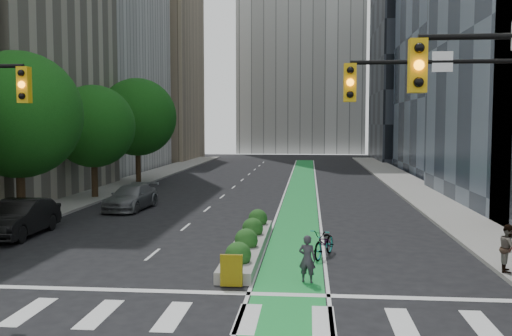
% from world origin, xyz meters
% --- Properties ---
extents(ground, '(160.00, 160.00, 0.00)m').
position_xyz_m(ground, '(0.00, 0.00, 0.00)').
color(ground, black).
rests_on(ground, ground).
extents(sidewalk_left, '(3.60, 90.00, 0.15)m').
position_xyz_m(sidewalk_left, '(-11.80, 25.00, 0.07)').
color(sidewalk_left, gray).
rests_on(sidewalk_left, ground).
extents(sidewalk_right, '(3.60, 90.00, 0.15)m').
position_xyz_m(sidewalk_right, '(11.80, 25.00, 0.07)').
color(sidewalk_right, gray).
rests_on(sidewalk_right, ground).
extents(bike_lane_paint, '(2.20, 70.00, 0.01)m').
position_xyz_m(bike_lane_paint, '(3.00, 30.00, 0.01)').
color(bike_lane_paint, '#1A9139').
rests_on(bike_lane_paint, ground).
extents(building_tan_far, '(14.00, 16.00, 26.00)m').
position_xyz_m(building_tan_far, '(-20.00, 66.00, 13.00)').
color(building_tan_far, tan).
rests_on(building_tan_far, ground).
extents(building_dark_end, '(14.00, 18.00, 28.00)m').
position_xyz_m(building_dark_end, '(20.00, 68.00, 14.00)').
color(building_dark_end, black).
rests_on(building_dark_end, ground).
extents(tree_mid, '(6.40, 6.40, 8.78)m').
position_xyz_m(tree_mid, '(-11.00, 12.00, 5.57)').
color(tree_mid, black).
rests_on(tree_mid, ground).
extents(tree_midfar, '(5.60, 5.60, 7.76)m').
position_xyz_m(tree_midfar, '(-11.00, 22.00, 4.95)').
color(tree_midfar, black).
rests_on(tree_midfar, ground).
extents(tree_far, '(6.60, 6.60, 9.00)m').
position_xyz_m(tree_far, '(-11.00, 32.00, 5.69)').
color(tree_far, black).
rests_on(tree_far, ground).
extents(signal_right, '(5.82, 0.51, 7.20)m').
position_xyz_m(signal_right, '(8.67, 0.47, 4.80)').
color(signal_right, black).
rests_on(signal_right, ground).
extents(median_planter, '(1.20, 10.26, 1.10)m').
position_xyz_m(median_planter, '(1.20, 7.04, 0.37)').
color(median_planter, gray).
rests_on(median_planter, ground).
extents(bicycle, '(1.40, 2.25, 1.11)m').
position_xyz_m(bicycle, '(4.20, 6.22, 0.56)').
color(bicycle, gray).
rests_on(bicycle, ground).
extents(cyclist, '(0.65, 0.51, 1.56)m').
position_xyz_m(cyclist, '(3.55, 2.60, 0.78)').
color(cyclist, '#322E37').
rests_on(cyclist, ground).
extents(parked_car_left_mid, '(1.90, 5.16, 1.69)m').
position_xyz_m(parked_car_left_mid, '(-9.50, 8.96, 0.84)').
color(parked_car_left_mid, black).
rests_on(parked_car_left_mid, ground).
extents(parked_car_left_far, '(2.42, 5.19, 1.47)m').
position_xyz_m(parked_car_left_far, '(-7.00, 17.44, 0.73)').
color(parked_car_left_far, '#5D5F62').
rests_on(parked_car_left_far, ground).
extents(pedestrian_near, '(0.79, 0.91, 1.60)m').
position_xyz_m(pedestrian_near, '(10.30, 4.05, 0.95)').
color(pedestrian_near, gray).
rests_on(pedestrian_near, sidewalk_right).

